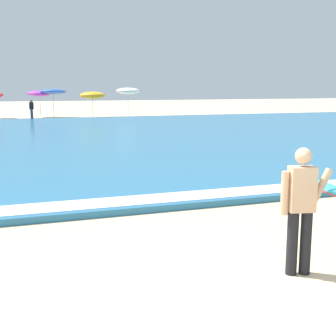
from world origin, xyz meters
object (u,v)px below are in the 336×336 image
Objects in this scene: beach_umbrella_7 at (93,95)px; beach_umbrella_8 at (128,91)px; beach_umbrella_6 at (53,92)px; beachgoer_near_row_left at (32,109)px; beach_umbrella_5 at (40,93)px; surfer_with_board at (320,199)px.

beach_umbrella_8 reaches higher than beach_umbrella_7.
beach_umbrella_6 is 3.79m from beachgoer_near_row_left.
beach_umbrella_8 is 1.55× the size of beachgoer_near_row_left.
beach_umbrella_5 is 4.61m from beach_umbrella_7.
beach_umbrella_5 is 1.05× the size of beach_umbrella_7.
beach_umbrella_8 is 8.22m from beachgoer_near_row_left.
beach_umbrella_5 is 1.17m from beach_umbrella_6.
beach_umbrella_8 is at bearing -11.86° from beach_umbrella_6.
surfer_with_board is 34.31m from beach_umbrella_6.
surfer_with_board is 33.53m from beach_umbrella_8.
beach_umbrella_5 reaches higher than beachgoer_near_row_left.
beach_umbrella_8 reaches higher than surfer_with_board.
beachgoer_near_row_left is at bearing -167.41° from beach_umbrella_8.
surfer_with_board is 1.41× the size of beach_umbrella_7.
surfer_with_board is 1.35× the size of beach_umbrella_5.
beach_umbrella_7 is (2.94, -1.81, -0.27)m from beach_umbrella_6.
beach_umbrella_7 is at bearing -30.42° from beach_umbrella_5.
surfer_with_board is 1.25× the size of beach_umbrella_6.
beach_umbrella_5 is at bearing 165.74° from beach_umbrella_8.
beach_umbrella_8 reaches higher than beachgoer_near_row_left.
beach_umbrella_7 is (2.61, 32.49, 0.79)m from surfer_with_board.
beach_umbrella_8 is at bearing -14.26° from beach_umbrella_5.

